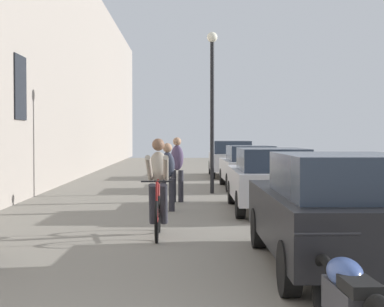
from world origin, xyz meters
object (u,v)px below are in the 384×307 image
parked_motorcycle (349,302)px  parked_car_nearest (335,210)px  pedestrian_near (167,173)px  pedestrian_mid (177,166)px  parked_car_second (270,178)px  parked_car_third (249,166)px  street_lamp (212,91)px  parked_car_fourth (231,158)px  cyclist_on_bicycle (158,190)px

parked_motorcycle → parked_car_nearest: bearing=77.7°
pedestrian_near → pedestrian_mid: 1.96m
parked_car_second → parked_car_third: parked_car_second is taller
parked_car_nearest → parked_car_second: (0.04, 6.06, -0.03)m
street_lamp → parked_car_second: size_ratio=1.18×
parked_car_nearest → parked_car_third: (0.23, 12.07, -0.05)m
pedestrian_mid → parked_motorcycle: pedestrian_mid is taller
parked_car_nearest → parked_car_second: bearing=89.6°
parked_car_nearest → parked_car_third: bearing=88.9°
parked_car_second → parked_motorcycle: 9.02m
parked_car_fourth → parked_motorcycle: bearing=-92.1°
pedestrian_near → parked_car_nearest: bearing=-69.0°
parked_car_second → parked_car_fourth: 11.66m
parked_motorcycle → pedestrian_near: bearing=100.7°
parked_car_nearest → parked_car_fourth: (0.10, 17.72, 0.00)m
pedestrian_mid → parked_car_nearest: 8.31m
cyclist_on_bicycle → parked_car_fourth: 15.22m
street_lamp → pedestrian_mid: bearing=-114.4°
parked_car_second → parked_car_fourth: parked_car_fourth is taller
pedestrian_mid → parked_car_fourth: 9.95m
pedestrian_near → parked_car_second: (2.38, -0.03, -0.13)m
cyclist_on_bicycle → pedestrian_mid: size_ratio=1.03×
pedestrian_near → parked_car_third: 6.51m
parked_car_nearest → parked_motorcycle: (-0.64, -2.93, -0.39)m
parked_car_nearest → parked_car_fourth: parked_car_fourth is taller
street_lamp → parked_car_fourth: 7.83m
street_lamp → parked_car_third: size_ratio=1.21×
pedestrian_mid → street_lamp: 3.32m
parked_car_third → parked_car_nearest: bearing=-91.1°
pedestrian_near → cyclist_on_bicycle: bearing=-91.4°
pedestrian_near → parked_car_third: bearing=66.8°
pedestrian_near → street_lamp: bearing=73.6°
pedestrian_near → parked_car_third: size_ratio=0.39×
pedestrian_near → parked_car_nearest: pedestrian_near is taller
parked_car_nearest → parked_car_fourth: bearing=89.7°
pedestrian_mid → parked_car_fourth: pedestrian_mid is taller
cyclist_on_bicycle → parked_car_fourth: cyclist_on_bicycle is taller
parked_car_third → cyclist_on_bicycle: bearing=-105.8°
parked_car_nearest → parked_car_third: parked_car_nearest is taller
cyclist_on_bicycle → street_lamp: (1.33, 7.63, 2.30)m
street_lamp → parked_car_third: bearing=53.0°
cyclist_on_bicycle → pedestrian_mid: 5.33m
pedestrian_mid → street_lamp: street_lamp is taller
street_lamp → parked_motorcycle: size_ratio=2.28×
cyclist_on_bicycle → parked_car_second: (2.46, 3.35, -0.05)m
parked_car_second → parked_motorcycle: parked_car_second is taller
street_lamp → parked_motorcycle: (0.44, -13.27, -2.70)m
cyclist_on_bicycle → parked_car_second: bearing=53.7°
parked_car_nearest → parked_car_fourth: 17.72m
parked_car_nearest → cyclist_on_bicycle: bearing=131.7°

